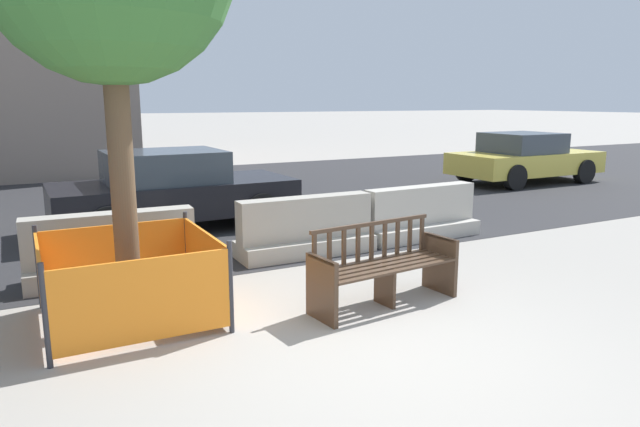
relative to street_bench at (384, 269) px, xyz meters
name	(u,v)px	position (x,y,z in m)	size (l,w,h in m)	color
ground_plane	(379,351)	(-0.69, -0.96, -0.40)	(200.00, 200.00, 0.00)	gray
street_asphalt	(160,201)	(-0.69, 7.74, -0.39)	(120.00, 12.00, 0.01)	#28282B
street_bench	(384,269)	(0.00, 0.00, 0.00)	(1.73, 0.69, 0.88)	#473323
jersey_barrier_centre	(306,231)	(0.17, 2.24, -0.06)	(2.01, 0.71, 0.84)	#9E998E
jersey_barrier_left	(112,252)	(-2.46, 2.31, -0.06)	(2.02, 0.75, 0.84)	#9E998E
jersey_barrier_right	(420,217)	(2.26, 2.30, -0.06)	(2.02, 0.75, 0.84)	#ADA89E
construction_fence	(129,277)	(-2.50, 0.83, 0.06)	(1.63, 1.63, 0.90)	#2D2D33
car_sedan_mid	(172,190)	(-1.09, 4.85, 0.27)	(4.04, 1.94, 1.35)	black
car_sedan_far	(524,158)	(8.65, 6.08, 0.26)	(4.10, 1.98, 1.34)	#DBC64C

